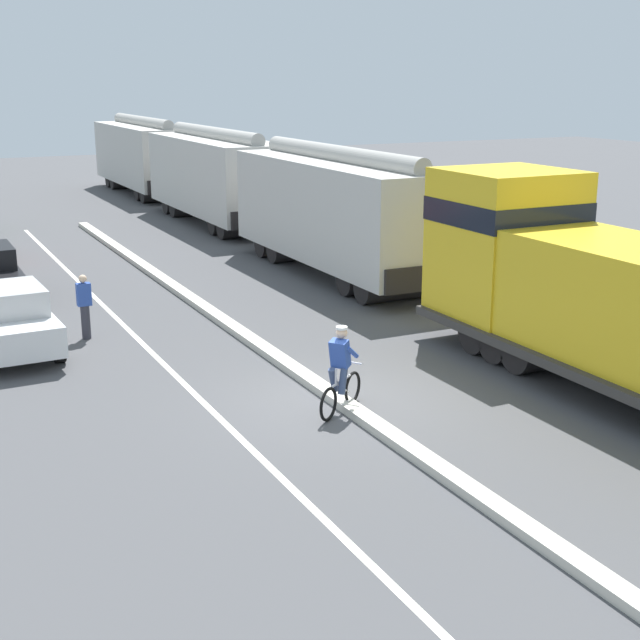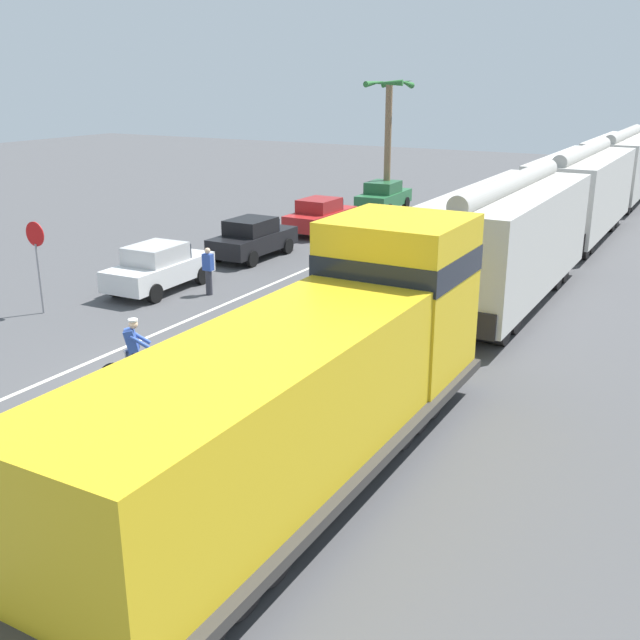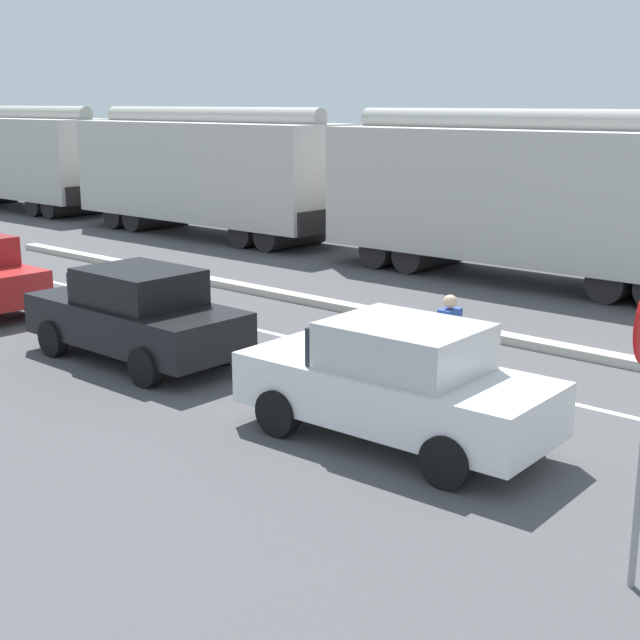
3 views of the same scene
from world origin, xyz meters
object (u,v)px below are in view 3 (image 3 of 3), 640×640
parked_car_black (136,314)px  hopper_car_middle (208,173)px  hopper_car_lead (525,197)px  parked_car_white (396,382)px  pedestrian_by_cars (449,346)px  hopper_car_trailing (20,158)px

parked_car_black → hopper_car_middle: bearing=43.6°
hopper_car_lead → parked_car_black: (-10.69, 1.44, -1.26)m
parked_car_white → pedestrian_by_cars: (1.82, 0.39, 0.03)m
hopper_car_middle → hopper_car_trailing: size_ratio=1.00×
hopper_car_middle → hopper_car_trailing: 11.60m
hopper_car_trailing → parked_car_black: bearing=-116.2°
hopper_car_lead → parked_car_white: bearing=-159.0°
hopper_car_trailing → parked_car_white: (-10.78, -27.34, -1.26)m
hopper_car_lead → parked_car_white: hopper_car_lead is taller
pedestrian_by_cars → hopper_car_lead: bearing=22.7°
parked_car_black → pedestrian_by_cars: 5.46m
hopper_car_trailing → parked_car_white: hopper_car_trailing is taller
hopper_car_lead → parked_car_black: 10.86m
pedestrian_by_cars → parked_car_black: bearing=108.4°
parked_car_white → pedestrian_by_cars: 1.86m
parked_car_white → hopper_car_lead: bearing=21.0°
hopper_car_trailing → hopper_car_lead: bearing=-90.0°
parked_car_white → pedestrian_by_cars: bearing=12.2°
hopper_car_lead → parked_car_white: (-10.78, -4.14, -1.26)m
hopper_car_lead → parked_car_black: size_ratio=2.52×
hopper_car_trailing → parked_car_white: size_ratio=2.49×
pedestrian_by_cars → hopper_car_trailing: bearing=71.6°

